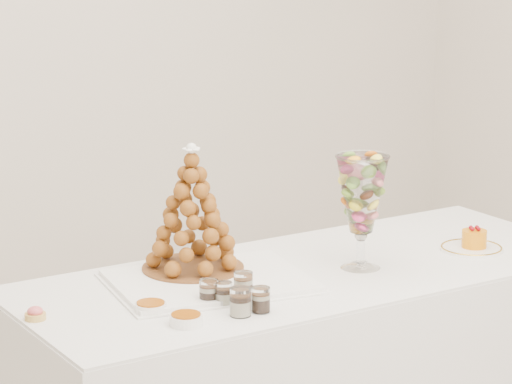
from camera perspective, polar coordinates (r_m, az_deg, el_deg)
buffet_table at (r=3.74m, az=2.53°, el=-8.73°), size 1.82×0.75×0.69m
lace_tray at (r=3.49m, az=-2.17°, el=-4.22°), size 0.61×0.50×0.02m
macaron_vase at (r=3.60m, az=5.00°, el=-0.18°), size 0.16×0.16×0.34m
cake_plate at (r=3.89m, az=10.10°, el=-2.64°), size 0.20×0.20×0.01m
pink_tart at (r=3.26m, az=-10.35°, el=-5.67°), size 0.06×0.06×0.04m
verrine_a at (r=3.31m, az=-2.23°, el=-4.73°), size 0.05×0.05×0.07m
verrine_b at (r=3.31m, az=-1.54°, el=-4.81°), size 0.06×0.06×0.07m
verrine_c at (r=3.37m, az=-0.60°, el=-4.38°), size 0.07×0.07×0.07m
verrine_d at (r=3.22m, az=-0.74°, el=-5.20°), size 0.07×0.07×0.08m
verrine_e at (r=3.25m, az=0.23°, el=-5.09°), size 0.06×0.06×0.07m
ramekin_back at (r=3.27m, az=-4.98°, el=-5.46°), size 0.09×0.09×0.03m
ramekin_front at (r=3.17m, az=-3.31°, el=-6.03°), size 0.09×0.09×0.03m
croquembouche at (r=3.53m, az=-3.02°, el=-0.78°), size 0.30×0.30×0.38m
mousse_cake at (r=3.88m, az=10.23°, el=-2.16°), size 0.08×0.08×0.07m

